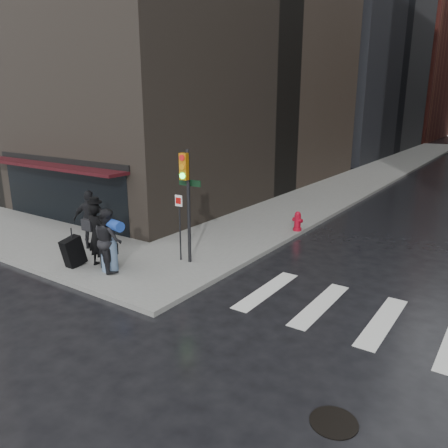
{
  "coord_description": "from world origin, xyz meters",
  "views": [
    {
      "loc": [
        8.95,
        -9.03,
        5.11
      ],
      "look_at": [
        1.17,
        2.26,
        1.3
      ],
      "focal_mm": 35.0,
      "sensor_mm": 36.0,
      "label": 1
    }
  ],
  "objects_px": {
    "man_jeans": "(109,240)",
    "traffic_light": "(186,191)",
    "fire_hydrant": "(297,222)",
    "man_greycoat": "(91,220)",
    "man_overcoat": "(92,237)"
  },
  "relations": [
    {
      "from": "man_overcoat",
      "to": "fire_hydrant",
      "type": "xyz_separation_m",
      "value": [
        3.56,
        7.26,
        -0.59
      ]
    },
    {
      "from": "man_greycoat",
      "to": "fire_hydrant",
      "type": "bearing_deg",
      "value": -162.08
    },
    {
      "from": "man_jeans",
      "to": "traffic_light",
      "type": "bearing_deg",
      "value": -107.44
    },
    {
      "from": "man_jeans",
      "to": "traffic_light",
      "type": "xyz_separation_m",
      "value": [
        1.52,
        1.88,
        1.36
      ]
    },
    {
      "from": "man_jeans",
      "to": "fire_hydrant",
      "type": "relative_size",
      "value": 2.47
    },
    {
      "from": "man_jeans",
      "to": "traffic_light",
      "type": "relative_size",
      "value": 0.54
    },
    {
      "from": "traffic_light",
      "to": "fire_hydrant",
      "type": "xyz_separation_m",
      "value": [
        1.33,
        5.35,
        -1.98
      ]
    },
    {
      "from": "man_jeans",
      "to": "man_greycoat",
      "type": "bearing_deg",
      "value": -5.44
    },
    {
      "from": "man_overcoat",
      "to": "man_jeans",
      "type": "xyz_separation_m",
      "value": [
        0.71,
        0.04,
        0.03
      ]
    },
    {
      "from": "man_greycoat",
      "to": "traffic_light",
      "type": "height_order",
      "value": "traffic_light"
    },
    {
      "from": "man_overcoat",
      "to": "traffic_light",
      "type": "bearing_deg",
      "value": -139.6
    },
    {
      "from": "man_overcoat",
      "to": "man_greycoat",
      "type": "distance_m",
      "value": 1.86
    },
    {
      "from": "traffic_light",
      "to": "man_overcoat",
      "type": "bearing_deg",
      "value": -142.91
    },
    {
      "from": "man_overcoat",
      "to": "fire_hydrant",
      "type": "bearing_deg",
      "value": -116.37
    },
    {
      "from": "man_greycoat",
      "to": "fire_hydrant",
      "type": "distance_m",
      "value": 7.94
    }
  ]
}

